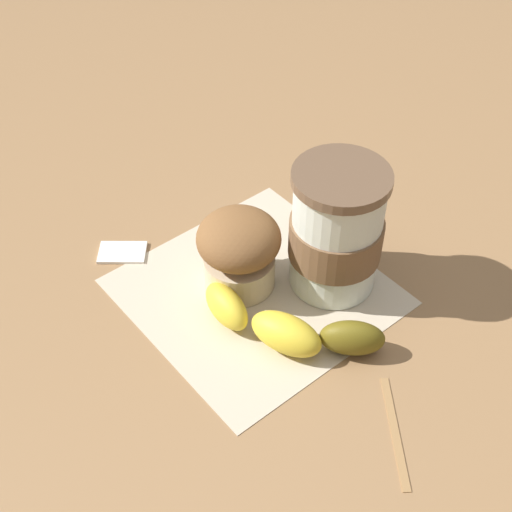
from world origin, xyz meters
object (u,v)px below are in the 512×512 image
at_px(muffin, 240,248).
at_px(sugar_packet, 122,251).
at_px(banana, 288,327).
at_px(coffee_cup, 336,231).

height_order(muffin, sugar_packet, muffin).
bearing_deg(sugar_packet, banana, 93.11).
xyz_separation_m(coffee_cup, muffin, (0.06, -0.07, -0.02)).
xyz_separation_m(coffee_cup, banana, (0.09, 0.01, -0.05)).
relative_size(muffin, sugar_packet, 1.72).
xyz_separation_m(muffin, banana, (0.03, 0.08, -0.03)).
relative_size(banana, sugar_packet, 3.55).
xyz_separation_m(muffin, sugar_packet, (0.04, -0.13, -0.04)).
bearing_deg(muffin, banana, 68.18).
relative_size(coffee_cup, sugar_packet, 2.72).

